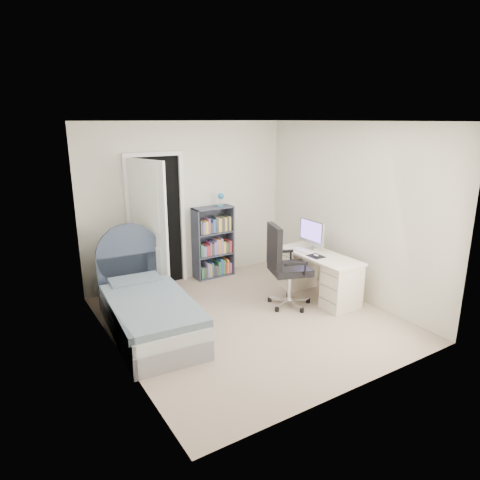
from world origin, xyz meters
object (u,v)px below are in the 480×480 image
nightstand (122,271)px  desk (318,273)px  bed (148,310)px  bookcase (214,244)px  office_chair (284,262)px  floor_lamp (141,257)px

nightstand → desk: bearing=-30.1°
bed → desk: bed is taller
bookcase → desk: (0.89, -1.55, -0.19)m
desk → office_chair: size_ratio=1.14×
floor_lamp → desk: bearing=-35.2°
bed → bookcase: (1.60, 1.25, 0.28)m
nightstand → office_chair: size_ratio=0.54×
desk → nightstand: bearing=149.9°
floor_lamp → desk: size_ratio=1.02×
bed → desk: bearing=-6.8°
nightstand → bookcase: bearing=4.7°
office_chair → floor_lamp: bearing=134.9°
bed → bookcase: 2.05m
desk → office_chair: 0.70m
floor_lamp → bookcase: (1.25, 0.04, -0.01)m
nightstand → floor_lamp: floor_lamp is taller
floor_lamp → bed: bearing=-106.0°
nightstand → office_chair: office_chair is taller
nightstand → bookcase: bookcase is taller
bookcase → office_chair: (0.25, -1.55, 0.09)m
bookcase → office_chair: 1.57m
nightstand → bookcase: size_ratio=0.45×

